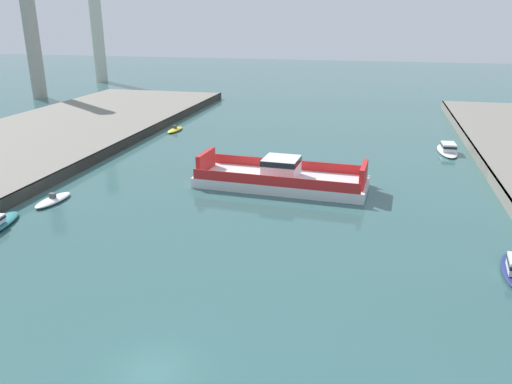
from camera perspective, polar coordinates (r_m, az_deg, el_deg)
The scene contains 7 objects.
ground_plane at distance 29.23m, azimuth -11.65°, elevation -19.31°, with size 400.00×400.00×0.00m, color #335B5B.
chain_ferry at distance 56.02m, azimuth 2.85°, elevation 1.64°, with size 19.27×7.86×3.30m.
moored_boat_near_left at distance 84.66m, azimuth -9.14°, elevation 6.99°, with size 1.68×4.95×0.95m.
moored_boat_mid_left at distance 74.93m, azimuth 20.88°, elevation 4.58°, with size 2.80×7.87×1.46m.
moored_boat_far_right at distance 55.43m, azimuth -21.99°, elevation -0.84°, with size 2.12×5.10×0.98m.
smokestack_distant_a at distance 153.65m, azimuth -17.68°, elevation 18.39°, with size 3.57×3.57×33.27m.
smokestack_distant_b at distance 126.93m, azimuth -24.31°, elevation 17.72°, with size 3.43×3.43×33.77m.
Camera 1 is at (10.57, -20.38, 18.10)m, focal length 35.34 mm.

